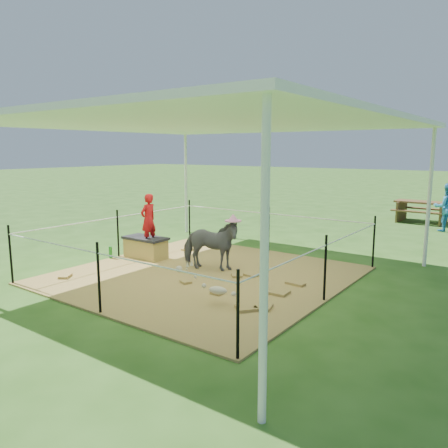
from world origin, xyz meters
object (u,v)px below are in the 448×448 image
Objects in this scene: straw_bale at (146,248)px; woman at (148,215)px; foal at (218,288)px; green_bottle at (111,252)px; pony at (210,245)px; distant_person at (446,207)px; picnic_table_near at (422,212)px.

woman is (0.10, 0.00, 0.71)m from straw_bale.
straw_bale is 3.10m from foal.
straw_bale is 3.60× the size of green_bottle.
pony is 1.80m from foal.
straw_bale is at bearing 34.40° from distant_person.
green_bottle is 0.29× the size of foal.
picnic_table_near is (3.51, 8.21, 0.10)m from straw_bale.
picnic_table_near is (1.88, 8.18, -0.17)m from pony.
distant_person is at bearing 58.03° from straw_bale.
foal is 0.63× the size of distant_person.
foal reaches higher than green_bottle.
foal is (1.18, -1.34, -0.24)m from pony.
picnic_table_near is (0.70, 9.52, 0.07)m from foal.
distant_person reaches higher than picnic_table_near.
green_bottle is (-0.55, -0.45, -0.07)m from straw_bale.
straw_bale is 0.71m from woman.
foal is at bearing -14.27° from green_bottle.
picnic_table_near is at bearing 74.30° from foal.
foal is 8.44m from distant_person.
foal is 9.54m from picnic_table_near.
woman is 4.32× the size of green_bottle.
woman is 3.09m from foal.
pony is at bearing 1.19° from straw_bale.
woman is at bearing 34.70° from green_bottle.
straw_bale is at bearing -111.87° from picnic_table_near.
pony is 0.71× the size of picnic_table_near.
foal is 0.53× the size of picnic_table_near.
pony reaches higher than foal.
pony is at bearing 12.51° from green_bottle.
woman reaches higher than straw_bale.
green_bottle is at bearing 154.20° from foal.
woman is at bearing -111.28° from picnic_table_near.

